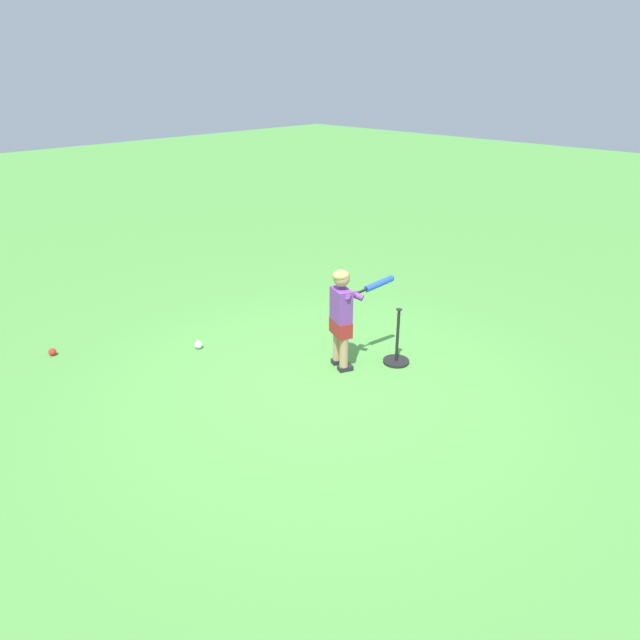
% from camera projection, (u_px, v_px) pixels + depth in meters
% --- Properties ---
extents(ground_plane, '(40.00, 40.00, 0.00)m').
position_uv_depth(ground_plane, '(325.00, 385.00, 5.79)').
color(ground_plane, '#519942').
extents(child_batter, '(0.78, 0.33, 1.08)m').
position_uv_depth(child_batter, '(344.00, 310.00, 5.89)').
color(child_batter, '#232328').
rests_on(child_batter, ground).
extents(play_ball_behind_batter, '(0.09, 0.09, 0.09)m').
position_uv_depth(play_ball_behind_batter, '(198.00, 345.00, 6.52)').
color(play_ball_behind_batter, white).
rests_on(play_ball_behind_batter, ground).
extents(play_ball_near_batter, '(0.08, 0.08, 0.08)m').
position_uv_depth(play_ball_near_batter, '(52.00, 352.00, 6.37)').
color(play_ball_near_batter, red).
rests_on(play_ball_near_batter, ground).
extents(batting_tee, '(0.28, 0.28, 0.62)m').
position_uv_depth(batting_tee, '(397.00, 354.00, 6.19)').
color(batting_tee, black).
rests_on(batting_tee, ground).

